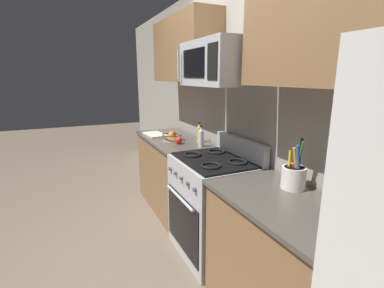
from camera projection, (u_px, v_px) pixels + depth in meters
name	position (u px, v px, depth m)	size (l,w,h in m)	color
ground_plane	(141.00, 271.00, 2.42)	(16.00, 16.00, 0.00)	#6B5B4C
wall_back	(251.00, 115.00, 2.55)	(8.00, 0.10, 2.60)	#9E998E
counter_left	(174.00, 173.00, 3.51)	(1.28, 0.61, 0.91)	olive
range_oven	(213.00, 205.00, 2.59)	(0.76, 0.65, 1.09)	#B2B5BA
counter_right	(280.00, 265.00, 1.80)	(1.03, 0.61, 0.91)	olive
microwave	(219.00, 63.00, 2.31)	(0.73, 0.44, 0.37)	#B2B5BA
upper_cabinets_left	(184.00, 50.00, 3.23)	(1.27, 0.34, 0.71)	olive
upper_cabinets_right	(324.00, 20.00, 1.51)	(1.02, 0.34, 0.71)	olive
utensil_crock	(294.00, 176.00, 1.86)	(0.16, 0.16, 0.34)	white
fruit_basket	(172.00, 136.00, 3.26)	(0.23, 0.23, 0.11)	brown
apple_loose	(179.00, 140.00, 3.10)	(0.08, 0.08, 0.08)	red
cutting_board	(155.00, 134.00, 3.58)	(0.36, 0.21, 0.02)	silver
bottle_vinegar	(201.00, 137.00, 2.96)	(0.06, 0.06, 0.23)	silver
bottle_oil	(199.00, 133.00, 3.16)	(0.05, 0.05, 0.23)	gold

